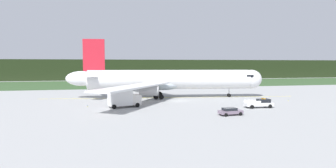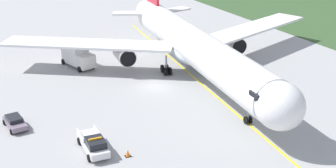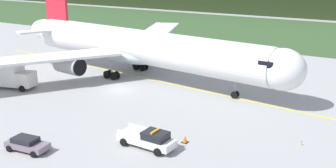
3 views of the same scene
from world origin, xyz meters
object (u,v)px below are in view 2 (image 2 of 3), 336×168
object	(u,v)px
staff_car	(15,122)
apron_cone	(128,153)
ops_pickup_truck	(94,144)
airliner	(193,46)
catering_truck	(77,55)

from	to	relation	value
staff_car	apron_cone	distance (m)	14.84
ops_pickup_truck	airliner	bearing A→B (deg)	127.27
airliner	ops_pickup_truck	distance (m)	25.41
catering_truck	apron_cone	size ratio (longest dim) A/B	9.24
ops_pickup_truck	staff_car	distance (m)	11.24
airliner	catering_truck	distance (m)	18.43
ops_pickup_truck	apron_cone	size ratio (longest dim) A/B	7.77
airliner	catering_truck	size ratio (longest dim) A/B	7.58
catering_truck	apron_cone	bearing A→B (deg)	-6.50
ops_pickup_truck	apron_cone	distance (m)	3.73
airliner	apron_cone	distance (m)	25.04
ops_pickup_truck	staff_car	bearing A→B (deg)	-146.05
airliner	apron_cone	world-z (taller)	airliner
catering_truck	staff_car	size ratio (longest dim) A/B	1.63
staff_car	apron_cone	xyz separation A→B (m)	(11.76, 9.05, -0.33)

